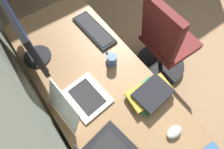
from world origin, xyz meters
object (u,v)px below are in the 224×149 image
Objects in this scene: laptop_left at (78,100)px; book_stack_far at (150,94)px; keyboard_main at (94,30)px; coffee_mug at (112,60)px; office_chair at (164,45)px; monitor_primary at (23,33)px; drawer_pedestal at (115,127)px; mouse_main at (174,132)px.

laptop_left is 1.13× the size of book_stack_far.
coffee_mug is at bearing 169.54° from keyboard_main.
office_chair is at bearing -58.27° from book_stack_far.
coffee_mug reaches higher than keyboard_main.
monitor_primary reaches higher than laptop_left.
book_stack_far reaches higher than drawer_pedestal.
monitor_primary is at bearing 23.51° from mouse_main.
drawer_pedestal is at bearing -142.94° from laptop_left.
office_chair is (0.62, -0.61, -0.29)m from mouse_main.
coffee_mug reaches higher than mouse_main.
coffee_mug is 0.70m from office_chair.
drawer_pedestal is 0.89m from office_chair.
laptop_left is 3.31× the size of mouse_main.
monitor_primary is 0.54m from laptop_left.
monitor_primary is at bearing 7.32° from laptop_left.
coffee_mug reaches higher than book_stack_far.
book_stack_far is (-0.02, -0.25, 0.42)m from drawer_pedestal.
mouse_main is (-0.49, -0.36, -0.04)m from laptop_left.
monitor_primary is 0.59m from coffee_mug.
drawer_pedestal is 0.57m from coffee_mug.
keyboard_main is 0.71m from office_chair.
coffee_mug is 0.11× the size of office_chair.
mouse_main is at bearing -143.78° from drawer_pedestal.
laptop_left is (0.20, 0.15, 0.44)m from drawer_pedestal.
book_stack_far is 0.74m from office_chair.
laptop_left is at bearing 97.52° from office_chair.
drawer_pedestal is 0.97m from monitor_primary.
drawer_pedestal is 6.26× the size of coffee_mug.
drawer_pedestal is at bearing 111.81° from office_chair.
keyboard_main is 1.41× the size of book_stack_far.
office_chair reaches higher than keyboard_main.
monitor_primary is 0.56× the size of office_chair.
book_stack_far is at bearing 179.17° from keyboard_main.
drawer_pedestal is 0.49m from book_stack_far.
coffee_mug is at bearing 1.23° from mouse_main.
office_chair is (0.35, -0.57, -0.31)m from book_stack_far.
monitor_primary is (0.69, 0.21, 0.65)m from drawer_pedestal.
book_stack_far is 0.31× the size of office_chair.
book_stack_far is (-0.72, -0.46, -0.23)m from monitor_primary.
laptop_left is at bearing -172.68° from monitor_primary.
drawer_pedestal is at bearing 158.37° from keyboard_main.
office_chair is (0.00, -0.62, -0.32)m from coffee_mug.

